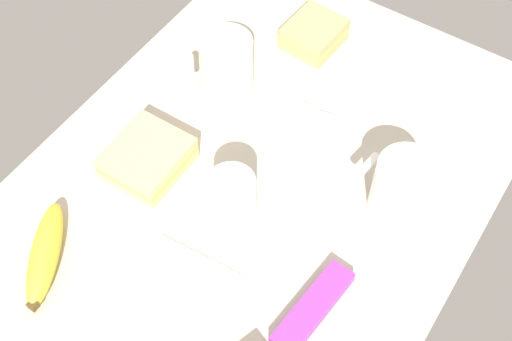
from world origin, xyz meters
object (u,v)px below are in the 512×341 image
at_px(sandwich_main, 148,158).
at_px(glass_of_milk, 232,203).
at_px(coffee_mug_black, 403,187).
at_px(sandwich_extra, 314,34).
at_px(banana, 45,254).
at_px(spoon, 317,111).
at_px(snack_bar, 313,308).
at_px(paper_napkin, 176,293).
at_px(coffee_mug_milky, 227,64).

bearing_deg(sandwich_main, glass_of_milk, 87.45).
height_order(coffee_mug_black, glass_of_milk, same).
bearing_deg(sandwich_extra, banana, -9.24).
distance_m(coffee_mug_black, spoon, 0.21).
bearing_deg(coffee_mug_black, snack_bar, -5.34).
bearing_deg(spoon, banana, -22.15).
bearing_deg(snack_bar, paper_napkin, -59.09).
bearing_deg(paper_napkin, spoon, -179.74).
height_order(coffee_mug_black, snack_bar, coffee_mug_black).
height_order(coffee_mug_milky, spoon, coffee_mug_milky).
distance_m(glass_of_milk, spoon, 0.24).
distance_m(coffee_mug_milky, snack_bar, 0.42).
bearing_deg(glass_of_milk, banana, -42.39).
xyz_separation_m(coffee_mug_milky, banana, (0.40, -0.02, -0.03)).
bearing_deg(paper_napkin, coffee_mug_black, 147.11).
height_order(sandwich_extra, snack_bar, sandwich_extra).
xyz_separation_m(glass_of_milk, paper_napkin, (0.14, 0.00, -0.05)).
bearing_deg(spoon, glass_of_milk, 0.30).
height_order(coffee_mug_milky, sandwich_main, coffee_mug_milky).
xyz_separation_m(sandwich_main, snack_bar, (0.06, 0.33, -0.01)).
height_order(sandwich_main, snack_bar, sandwich_main).
height_order(coffee_mug_black, paper_napkin, coffee_mug_black).
height_order(glass_of_milk, banana, glass_of_milk).
bearing_deg(sandwich_main, banana, -5.11).
bearing_deg(sandwich_main, paper_napkin, 48.00).
xyz_separation_m(sandwich_extra, glass_of_milk, (0.37, 0.09, 0.02)).
bearing_deg(coffee_mug_milky, paper_napkin, 24.13).
relative_size(coffee_mug_black, spoon, 0.92).
bearing_deg(snack_bar, glass_of_milk, -103.61).
relative_size(coffee_mug_milky, banana, 0.67).
bearing_deg(sandwich_main, snack_bar, 78.89).
height_order(coffee_mug_black, banana, coffee_mug_black).
relative_size(sandwich_main, paper_napkin, 0.89).
relative_size(banana, paper_napkin, 1.19).
bearing_deg(snack_bar, sandwich_extra, -144.12).
bearing_deg(glass_of_milk, coffee_mug_milky, -143.41).
bearing_deg(paper_napkin, sandwich_extra, -170.34).
xyz_separation_m(coffee_mug_milky, snack_bar, (0.27, 0.32, -0.04)).
bearing_deg(sandwich_extra, coffee_mug_black, 51.11).
distance_m(coffee_mug_black, banana, 0.51).
relative_size(banana, snack_bar, 1.09).
distance_m(sandwich_main, banana, 0.20).
xyz_separation_m(spoon, snack_bar, (0.30, 0.17, 0.01)).
bearing_deg(banana, coffee_mug_milky, 176.56).
height_order(spoon, snack_bar, snack_bar).
bearing_deg(coffee_mug_milky, spoon, 101.84).
bearing_deg(banana, coffee_mug_black, 133.47).
distance_m(coffee_mug_milky, banana, 0.41).
height_order(coffee_mug_black, spoon, coffee_mug_black).
bearing_deg(coffee_mug_milky, sandwich_extra, 157.46).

